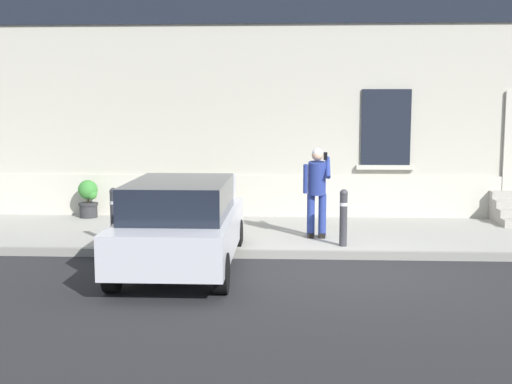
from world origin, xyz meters
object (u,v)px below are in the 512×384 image
object	(u,v)px
planter_charcoal	(88,198)
planter_terracotta	(204,199)
bollard_near_person	(343,215)
bollard_far_left	(114,214)
person_on_phone	(317,187)
hatchback_car_silver	(181,223)

from	to	relation	value
planter_charcoal	planter_terracotta	bearing A→B (deg)	-3.06
bollard_near_person	planter_terracotta	bearing A→B (deg)	136.80
bollard_near_person	bollard_far_left	xyz separation A→B (m)	(-4.22, 0.00, 0.00)
planter_charcoal	person_on_phone	bearing A→B (deg)	-22.91
hatchback_car_silver	person_on_phone	xyz separation A→B (m)	(2.29, 2.03, 0.36)
hatchback_car_silver	planter_terracotta	size ratio (longest dim) A/B	4.73
bollard_near_person	person_on_phone	world-z (taller)	person_on_phone
bollard_near_person	planter_charcoal	world-z (taller)	bollard_near_person
bollard_near_person	bollard_far_left	size ratio (longest dim) A/B	1.00
person_on_phone	bollard_far_left	bearing A→B (deg)	-162.12
bollard_far_left	planter_terracotta	distance (m)	3.02
person_on_phone	planter_charcoal	size ratio (longest dim) A/B	2.03
bollard_near_person	bollard_far_left	distance (m)	4.22
bollard_near_person	planter_charcoal	xyz separation A→B (m)	(-5.55, 2.85, -0.11)
planter_terracotta	hatchback_car_silver	bearing A→B (deg)	-88.08
bollard_far_left	planter_terracotta	world-z (taller)	bollard_far_left
planter_charcoal	planter_terracotta	size ratio (longest dim) A/B	1.00
person_on_phone	bollard_near_person	bearing A→B (deg)	-49.27
bollard_far_left	hatchback_car_silver	bearing A→B (deg)	-42.21
bollard_far_left	bollard_near_person	bearing A→B (deg)	0.00
planter_terracotta	person_on_phone	bearing A→B (deg)	-39.67
bollard_far_left	planter_charcoal	size ratio (longest dim) A/B	1.22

